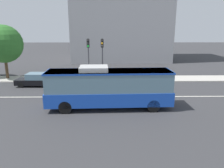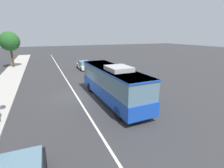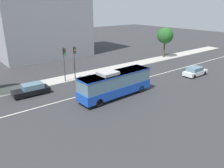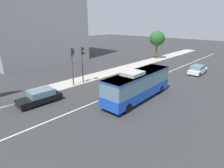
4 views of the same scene
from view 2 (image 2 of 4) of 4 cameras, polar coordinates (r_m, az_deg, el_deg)
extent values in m
plane|color=#333335|center=(17.30, -12.02, -4.02)|extent=(160.00, 160.00, 0.00)
cube|color=silver|center=(17.29, -12.02, -4.00)|extent=(76.00, 0.16, 0.01)
cube|color=#1947B7|center=(15.44, 0.17, -2.33)|extent=(10.08, 2.84, 1.10)
cube|color=slate|center=(15.06, 0.18, 2.49)|extent=(9.88, 2.76, 1.58)
cube|color=#1947B7|center=(14.90, 0.18, 5.21)|extent=(9.98, 2.81, 0.12)
cube|color=#B2B2B2|center=(13.80, 2.31, 5.29)|extent=(2.26, 1.87, 0.36)
cylinder|color=black|center=(18.23, -7.52, -1.05)|extent=(1.01, 0.33, 1.00)
cylinder|color=black|center=(18.97, -1.18, -0.21)|extent=(1.01, 0.33, 1.00)
cylinder|color=black|center=(12.35, 2.28, -9.76)|extent=(1.01, 0.33, 1.00)
cylinder|color=black|center=(13.41, 10.75, -7.84)|extent=(1.01, 0.33, 1.00)
cylinder|color=black|center=(8.81, -22.10, -24.79)|extent=(0.65, 0.24, 0.64)
cube|color=white|center=(30.45, -9.56, 6.03)|extent=(4.51, 1.82, 0.60)
cube|color=slate|center=(30.11, -9.50, 7.11)|extent=(2.53, 1.67, 0.64)
cylinder|color=black|center=(31.76, -11.61, 5.97)|extent=(0.64, 0.22, 0.64)
cylinder|color=black|center=(32.11, -8.81, 6.23)|extent=(0.64, 0.22, 0.64)
cylinder|color=black|center=(28.88, -10.36, 5.01)|extent=(0.64, 0.22, 0.64)
cylinder|color=black|center=(29.26, -7.30, 5.29)|extent=(0.64, 0.22, 0.64)
cylinder|color=#4C3823|center=(36.17, -30.83, 7.55)|extent=(0.36, 0.36, 3.50)
sphere|color=#235B23|center=(35.94, -31.55, 12.30)|extent=(3.41, 3.41, 3.41)
camera|label=1|loc=(26.17, 37.42, 14.17)|focal=34.54mm
camera|label=3|loc=(25.97, 76.31, 14.92)|focal=35.02mm
camera|label=4|loc=(16.89, 78.01, 11.71)|focal=28.95mm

